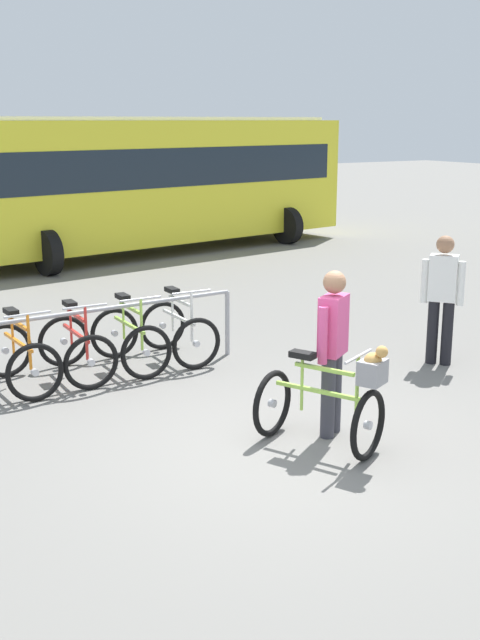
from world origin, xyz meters
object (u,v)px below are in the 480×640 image
Objects in this scene: racked_bike_orange at (19,358)px; pedestrian_with_backpack at (443,291)px; racked_bike_white at (179,331)px; featured_bicycle at (331,401)px; racked_bike_lime at (130,340)px; racked_bike_red at (77,348)px; person_with_featured_bike at (332,346)px; bus_distant at (149,176)px.

racked_bike_orange is 0.70× the size of pedestrian_with_backpack.
featured_bicycle is (-0.10, -3.35, 0.12)m from racked_bike_white.
racked_bike_orange is 1.03× the size of racked_bike_lime.
featured_bicycle is 3.25m from pedestrian_with_backpack.
racked_bike_red is at bearing -176.88° from racked_bike_white.
pedestrian_with_backpack is (4.15, -1.79, 0.57)m from racked_bike_red.
racked_bike_lime is 0.68× the size of person_with_featured_bike.
racked_bike_orange is at bearing 160.18° from pedestrian_with_backpack.
racked_bike_orange is 3.72m from person_with_featured_bike.
person_with_featured_bike is 0.16× the size of bus_distant.
pedestrian_with_backpack is (2.85, 1.48, 0.45)m from featured_bicycle.
racked_bike_orange is 0.70m from racked_bike_red.
bus_distant is at bearing 56.78° from racked_bike_orange.
pedestrian_with_backpack is at bearing 24.25° from person_with_featured_bike.
bus_distant reaches higher than racked_bike_lime.
person_with_featured_bike reaches higher than racked_bike_white.
featured_bicycle is (2.00, -3.23, 0.12)m from racked_bike_orange.
racked_bike_red is 0.69× the size of person_with_featured_bike.
racked_bike_red is 0.89× the size of featured_bicycle.
bus_distant is at bearing 86.63° from pedestrian_with_backpack.
racked_bike_orange and racked_bike_white have the same top height.
racked_bike_orange is 10.03m from bus_distant.
person_with_featured_bike is 1.00× the size of pedestrian_with_backpack.
racked_bike_orange is 0.70× the size of person_with_featured_bike.
racked_bike_white is at bearing 92.69° from person_with_featured_bike.
person_with_featured_bike is at bearing -105.92° from bus_distant.
racked_bike_white is 3.37m from pedestrian_with_backpack.
pedestrian_with_backpack is (2.75, -1.86, 0.57)m from racked_bike_white.
featured_bicycle is at bearing -152.52° from pedestrian_with_backpack.
racked_bike_white is at bearing 3.12° from racked_bike_red.
pedestrian_with_backpack is at bearing -27.85° from racked_bike_lime.
racked_bike_lime and racked_bike_white have the same top height.
bus_distant is (5.44, 8.31, 1.37)m from racked_bike_orange.
racked_bike_lime is 3.95m from pedestrian_with_backpack.
racked_bike_lime is 3.37m from featured_bicycle.
racked_bike_orange is 0.91× the size of featured_bicycle.
featured_bicycle is at bearing -91.69° from racked_bike_white.
racked_bike_orange is 1.40m from racked_bike_lime.
bus_distant is (3.20, 11.24, 0.83)m from person_with_featured_bike.
featured_bicycle is at bearing -79.72° from racked_bike_lime.
racked_bike_red is 0.69× the size of pedestrian_with_backpack.
person_with_featured_bike is at bearing -52.56° from racked_bike_orange.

